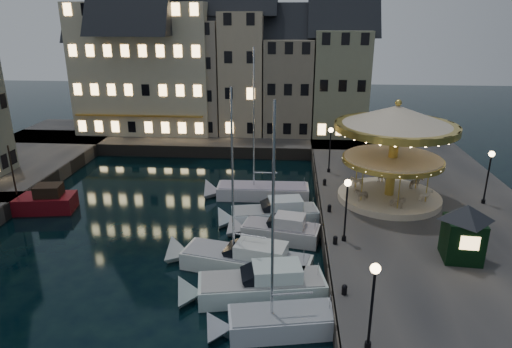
# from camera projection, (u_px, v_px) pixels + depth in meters

# --- Properties ---
(ground) EXTENTS (160.00, 160.00, 0.00)m
(ground) POSITION_uv_depth(u_px,v_px,m) (231.00, 262.00, 29.25)
(ground) COLOR black
(ground) RESTS_ON ground
(quay_east) EXTENTS (16.00, 56.00, 1.30)m
(quay_east) POSITION_uv_depth(u_px,v_px,m) (429.00, 220.00, 33.65)
(quay_east) COLOR #474442
(quay_east) RESTS_ON ground
(quay_north) EXTENTS (44.00, 12.00, 1.30)m
(quay_north) POSITION_uv_depth(u_px,v_px,m) (196.00, 138.00, 55.96)
(quay_north) COLOR #474442
(quay_north) RESTS_ON ground
(quaywall_e) EXTENTS (0.15, 44.00, 1.30)m
(quaywall_e) POSITION_uv_depth(u_px,v_px,m) (320.00, 216.00, 34.24)
(quaywall_e) COLOR #47423A
(quaywall_e) RESTS_ON ground
(quaywall_n) EXTENTS (48.00, 0.15, 1.30)m
(quaywall_n) POSITION_uv_depth(u_px,v_px,m) (203.00, 152.00, 50.17)
(quaywall_n) COLOR #47423A
(quaywall_n) RESTS_ON ground
(streetlamp_a) EXTENTS (0.44, 0.44, 4.17)m
(streetlamp_a) POSITION_uv_depth(u_px,v_px,m) (373.00, 295.00, 18.92)
(streetlamp_a) COLOR black
(streetlamp_a) RESTS_ON quay_east
(streetlamp_b) EXTENTS (0.44, 0.44, 4.17)m
(streetlamp_b) POSITION_uv_depth(u_px,v_px,m) (347.00, 201.00, 28.33)
(streetlamp_b) COLOR black
(streetlamp_b) RESTS_ON quay_east
(streetlamp_c) EXTENTS (0.44, 0.44, 4.17)m
(streetlamp_c) POSITION_uv_depth(u_px,v_px,m) (330.00, 143.00, 41.03)
(streetlamp_c) COLOR black
(streetlamp_c) RESTS_ON quay_east
(streetlamp_d) EXTENTS (0.44, 0.44, 4.17)m
(streetlamp_d) POSITION_uv_depth(u_px,v_px,m) (489.00, 170.00, 34.09)
(streetlamp_d) COLOR black
(streetlamp_d) RESTS_ON quay_east
(bollard_a) EXTENTS (0.30, 0.30, 0.57)m
(bollard_a) POSITION_uv_depth(u_px,v_px,m) (344.00, 289.00, 23.53)
(bollard_a) COLOR black
(bollard_a) RESTS_ON quay_east
(bollard_b) EXTENTS (0.30, 0.30, 0.57)m
(bollard_b) POSITION_uv_depth(u_px,v_px,m) (335.00, 240.00, 28.70)
(bollard_b) COLOR black
(bollard_b) RESTS_ON quay_east
(bollard_c) EXTENTS (0.30, 0.30, 0.57)m
(bollard_c) POSITION_uv_depth(u_px,v_px,m) (329.00, 208.00, 33.41)
(bollard_c) COLOR black
(bollard_c) RESTS_ON quay_east
(bollard_d) EXTENTS (0.30, 0.30, 0.57)m
(bollard_d) POSITION_uv_depth(u_px,v_px,m) (325.00, 182.00, 38.58)
(bollard_d) COLOR black
(bollard_d) RESTS_ON quay_east
(townhouse_na) EXTENTS (5.50, 8.00, 12.80)m
(townhouse_na) POSITION_uv_depth(u_px,v_px,m) (105.00, 76.00, 56.32)
(townhouse_na) COLOR gray
(townhouse_na) RESTS_ON quay_north
(townhouse_nb) EXTENTS (6.16, 8.00, 13.80)m
(townhouse_nb) POSITION_uv_depth(u_px,v_px,m) (147.00, 72.00, 55.75)
(townhouse_nb) COLOR tan
(townhouse_nb) RESTS_ON quay_north
(townhouse_nc) EXTENTS (6.82, 8.00, 14.80)m
(townhouse_nc) POSITION_uv_depth(u_px,v_px,m) (196.00, 69.00, 55.14)
(townhouse_nc) COLOR gray
(townhouse_nc) RESTS_ON quay_north
(townhouse_nd) EXTENTS (5.50, 8.00, 15.80)m
(townhouse_nd) POSITION_uv_depth(u_px,v_px,m) (243.00, 65.00, 54.55)
(townhouse_nd) COLOR tan
(townhouse_nd) RESTS_ON quay_north
(townhouse_ne) EXTENTS (6.16, 8.00, 12.80)m
(townhouse_ne) POSITION_uv_depth(u_px,v_px,m) (289.00, 78.00, 54.65)
(townhouse_ne) COLOR gray
(townhouse_ne) RESTS_ON quay_north
(townhouse_nf) EXTENTS (6.82, 8.00, 13.80)m
(townhouse_nf) POSITION_uv_depth(u_px,v_px,m) (340.00, 74.00, 54.04)
(townhouse_nf) COLOR gray
(townhouse_nf) RESTS_ON quay_north
(hotel_corner) EXTENTS (17.60, 9.00, 16.80)m
(hotel_corner) POSITION_uv_depth(u_px,v_px,m) (147.00, 60.00, 55.25)
(hotel_corner) COLOR beige
(hotel_corner) RESTS_ON quay_north
(motorboat_a) EXTENTS (6.44, 3.07, 10.57)m
(motorboat_a) POSITION_uv_depth(u_px,v_px,m) (271.00, 323.00, 22.60)
(motorboat_a) COLOR silver
(motorboat_a) RESTS_ON ground
(motorboat_b) EXTENTS (8.18, 3.65, 2.15)m
(motorboat_b) POSITION_uv_depth(u_px,v_px,m) (254.00, 287.00, 25.43)
(motorboat_b) COLOR silver
(motorboat_b) RESTS_ON ground
(motorboat_c) EXTENTS (9.06, 4.16, 12.02)m
(motorboat_c) POSITION_uv_depth(u_px,v_px,m) (240.00, 259.00, 28.18)
(motorboat_c) COLOR silver
(motorboat_c) RESTS_ON ground
(motorboat_d) EXTENTS (6.41, 3.08, 2.15)m
(motorboat_d) POSITION_uv_depth(u_px,v_px,m) (275.00, 231.00, 31.99)
(motorboat_d) COLOR silver
(motorboat_d) RESTS_ON ground
(motorboat_e) EXTENTS (7.60, 3.46, 2.15)m
(motorboat_e) POSITION_uv_depth(u_px,v_px,m) (270.00, 215.00, 34.48)
(motorboat_e) COLOR silver
(motorboat_e) RESTS_ON ground
(motorboat_f) EXTENTS (8.88, 2.46, 11.81)m
(motorboat_f) POSITION_uv_depth(u_px,v_px,m) (256.00, 192.00, 39.34)
(motorboat_f) COLOR silver
(motorboat_f) RESTS_ON ground
(red_fishing_boat) EXTENTS (7.00, 3.33, 5.72)m
(red_fishing_boat) POSITION_uv_depth(u_px,v_px,m) (33.00, 203.00, 36.57)
(red_fishing_boat) COLOR #630A12
(red_fishing_boat) RESTS_ON ground
(carousel) EXTENTS (9.01, 9.01, 7.88)m
(carousel) POSITION_uv_depth(u_px,v_px,m) (395.00, 135.00, 33.88)
(carousel) COLOR beige
(carousel) RESTS_ON quay_east
(ticket_kiosk) EXTENTS (3.34, 3.34, 3.92)m
(ticket_kiosk) POSITION_uv_depth(u_px,v_px,m) (465.00, 223.00, 26.32)
(ticket_kiosk) COLOR black
(ticket_kiosk) RESTS_ON quay_east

